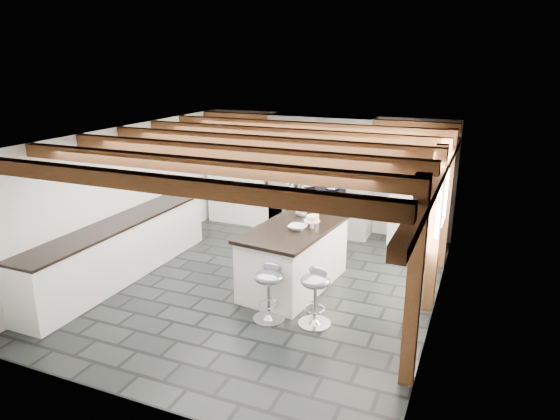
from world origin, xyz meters
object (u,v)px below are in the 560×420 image
at_px(range_cooker, 320,209).
at_px(bar_stool_near, 316,290).
at_px(kitchen_island, 294,256).
at_px(bar_stool_far, 269,286).

height_order(range_cooker, bar_stool_near, range_cooker).
bearing_deg(range_cooker, kitchen_island, -80.03).
bearing_deg(range_cooker, bar_stool_near, -72.37).
xyz_separation_m(kitchen_island, bar_stool_near, (0.67, -0.97, 0.00)).
height_order(kitchen_island, bar_stool_far, kitchen_island).
relative_size(kitchen_island, bar_stool_far, 2.58).
xyz_separation_m(range_cooker, bar_stool_far, (0.52, -3.63, 0.03)).
xyz_separation_m(range_cooker, kitchen_island, (0.45, -2.54, 0.03)).
height_order(bar_stool_near, bar_stool_far, bar_stool_near).
distance_m(kitchen_island, bar_stool_near, 1.18).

